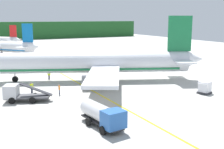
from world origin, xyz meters
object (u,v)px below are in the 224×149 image
at_px(service_truck_pushback, 19,93).
at_px(crew_marshaller, 49,74).
at_px(cargo_container_near, 205,88).
at_px(crew_loader_left, 32,87).
at_px(crew_loader_right, 59,89).
at_px(airliner_foreground, 93,63).
at_px(service_truck_baggage, 102,115).

height_order(service_truck_pushback, crew_marshaller, service_truck_pushback).
bearing_deg(cargo_container_near, crew_marshaller, 130.91).
height_order(crew_marshaller, crew_loader_left, crew_loader_left).
distance_m(service_truck_pushback, crew_loader_right, 6.08).
xyz_separation_m(cargo_container_near, crew_marshaller, (-18.51, 21.36, -0.00)).
distance_m(airliner_foreground, service_truck_pushback, 16.59).
distance_m(airliner_foreground, service_truck_baggage, 23.16).
distance_m(cargo_container_near, crew_marshaller, 28.26).
xyz_separation_m(service_truck_baggage, cargo_container_near, (20.01, 5.26, -0.44)).
height_order(service_truck_baggage, crew_loader_left, service_truck_baggage).
distance_m(service_truck_baggage, crew_loader_right, 14.83).
distance_m(airliner_foreground, cargo_container_near, 20.04).
distance_m(airliner_foreground, crew_loader_right, 11.15).
bearing_deg(service_truck_pushback, crew_marshaller, 58.73).
relative_size(service_truck_pushback, crew_loader_left, 4.06).
distance_m(service_truck_pushback, cargo_container_near, 27.60).
bearing_deg(crew_loader_right, crew_loader_left, 137.36).
bearing_deg(cargo_container_near, service_truck_baggage, -165.27).
relative_size(service_truck_pushback, cargo_container_near, 2.97).
bearing_deg(cargo_container_near, service_truck_pushback, 161.56).
bearing_deg(airliner_foreground, crew_loader_right, -142.38).
bearing_deg(crew_loader_left, crew_marshaller, 59.40).
relative_size(airliner_foreground, crew_loader_left, 24.29).
height_order(service_truck_baggage, service_truck_pushback, service_truck_pushback).
xyz_separation_m(airliner_foreground, crew_loader_right, (-8.62, -6.64, -2.42)).
xyz_separation_m(airliner_foreground, service_truck_baggage, (-8.47, -21.46, -1.99)).
relative_size(crew_marshaller, crew_loader_left, 1.00).
height_order(service_truck_pushback, crew_loader_left, service_truck_pushback).
height_order(airliner_foreground, crew_marshaller, airliner_foreground).
bearing_deg(service_truck_baggage, crew_loader_left, 101.31).
distance_m(crew_marshaller, crew_loader_right, 11.91).
bearing_deg(crew_marshaller, cargo_container_near, -49.09).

